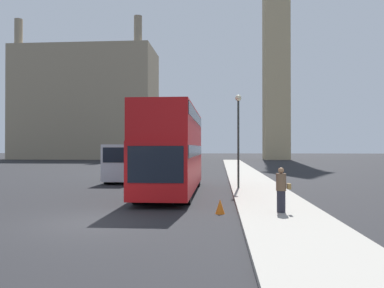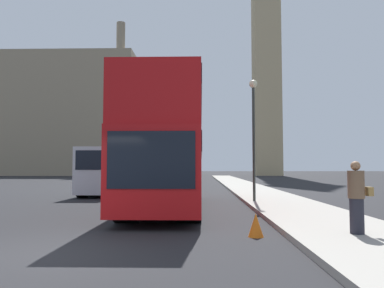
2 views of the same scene
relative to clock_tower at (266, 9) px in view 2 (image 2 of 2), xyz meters
name	(u,v)px [view 2 (image 2 of 2)]	position (x,y,z in m)	size (l,w,h in m)	color
ground_plane	(36,255)	(-16.05, -66.38, -33.23)	(300.00, 300.00, 0.00)	black
clock_tower	(266,9)	(0.00, 0.00, 0.00)	(5.48, 5.65, 64.85)	tan
building_block_distant	(65,116)	(-41.11, 2.64, -21.10)	(29.93, 13.71, 29.49)	gray
red_double_decker_bus	(169,145)	(-14.25, -58.47, -30.72)	(2.58, 10.94, 4.50)	#B71114
white_van	(106,170)	(-18.53, -51.58, -31.79)	(2.09, 5.79, 2.69)	silver
pedestrian	(357,197)	(-9.51, -64.86, -32.28)	(0.52, 0.36, 1.61)	#23232D
street_lamp	(254,120)	(-10.64, -56.70, -29.51)	(0.36, 0.36, 5.39)	#2D332D
parked_sedan	(132,178)	(-19.21, -39.61, -32.55)	(1.88, 4.50, 1.51)	navy
traffic_cone	(256,225)	(-11.71, -64.49, -32.95)	(0.36, 0.36, 0.55)	orange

